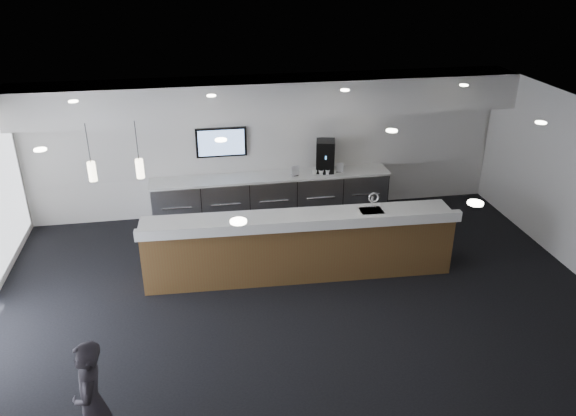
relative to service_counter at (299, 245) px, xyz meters
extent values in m
plane|color=black|center=(-0.13, -1.21, -0.57)|extent=(10.00, 10.00, 0.00)
cube|color=black|center=(-0.13, -1.21, 2.43)|extent=(10.00, 8.00, 0.02)
cube|color=silver|center=(-0.13, 2.79, 0.93)|extent=(10.00, 0.02, 3.00)
cube|color=silver|center=(-0.13, 2.34, 2.08)|extent=(10.00, 0.90, 0.70)
cube|color=silver|center=(-0.13, 2.76, 1.03)|extent=(9.80, 0.06, 1.40)
cube|color=gray|center=(-0.13, 2.43, -0.12)|extent=(5.00, 0.60, 0.90)
cube|color=white|center=(-0.13, 2.43, 0.35)|extent=(5.06, 0.66, 0.05)
cylinder|color=silver|center=(-2.13, 2.11, -0.08)|extent=(0.60, 0.02, 0.02)
cylinder|color=silver|center=(-1.13, 2.11, -0.08)|extent=(0.60, 0.02, 0.02)
cylinder|color=silver|center=(-0.13, 2.11, -0.08)|extent=(0.60, 0.02, 0.02)
cylinder|color=silver|center=(0.87, 2.11, -0.08)|extent=(0.60, 0.02, 0.02)
cylinder|color=silver|center=(1.87, 2.11, -0.08)|extent=(0.60, 0.02, 0.02)
cube|color=black|center=(-1.13, 2.70, 1.08)|extent=(1.05, 0.07, 0.62)
cube|color=blue|center=(-1.13, 2.66, 1.08)|extent=(0.95, 0.01, 0.54)
cylinder|color=beige|center=(-2.53, -0.41, 1.68)|extent=(0.12, 0.12, 0.30)
cylinder|color=beige|center=(-3.23, -0.41, 1.68)|extent=(0.12, 0.12, 0.30)
cube|color=brown|center=(0.00, 0.01, -0.05)|extent=(5.37, 0.96, 1.05)
cube|color=white|center=(0.00, 0.01, 0.51)|extent=(5.45, 1.04, 0.06)
cube|color=white|center=(-0.02, -0.40, 0.60)|extent=(5.42, 0.33, 0.18)
cylinder|color=silver|center=(1.30, 0.06, 0.68)|extent=(0.04, 0.04, 0.28)
torus|color=silver|center=(1.30, 0.00, 0.82)|extent=(0.19, 0.04, 0.19)
cube|color=black|center=(1.05, 2.50, 0.71)|extent=(0.48, 0.51, 0.68)
cube|color=silver|center=(1.05, 2.26, 0.39)|extent=(0.24, 0.12, 0.02)
cube|color=silver|center=(0.36, 2.31, 0.49)|extent=(0.16, 0.07, 0.23)
cube|color=silver|center=(1.33, 2.36, 0.48)|extent=(0.16, 0.07, 0.21)
imported|color=black|center=(-3.00, -3.49, 0.21)|extent=(0.41, 0.59, 1.56)
imported|color=white|center=(1.19, 2.30, 0.43)|extent=(0.11, 0.11, 0.10)
imported|color=white|center=(1.05, 2.30, 0.43)|extent=(0.15, 0.15, 0.10)
imported|color=white|center=(0.91, 2.30, 0.43)|extent=(0.13, 0.13, 0.10)
imported|color=white|center=(0.77, 2.30, 0.43)|extent=(0.14, 0.14, 0.10)
camera|label=1|loc=(-1.69, -8.46, 4.74)|focal=35.00mm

